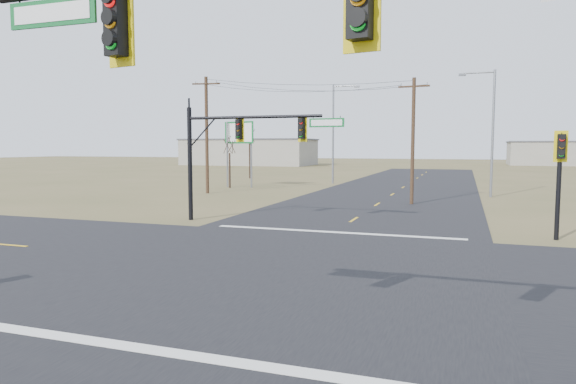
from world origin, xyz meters
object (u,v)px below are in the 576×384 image
at_px(streetlight_a, 490,126).
at_px(streetlight_c, 335,128).
at_px(utility_pole_far, 207,133).
at_px(pedestal_signal_ne, 560,162).
at_px(mast_arm_far, 243,138).
at_px(mast_arm_near, 385,56).
at_px(utility_pole_near, 413,139).
at_px(bare_tree_b, 250,134).
at_px(highway_sign, 239,141).
at_px(bare_tree_a, 229,145).

height_order(streetlight_a, streetlight_c, streetlight_c).
bearing_deg(utility_pole_far, streetlight_a, 10.71).
distance_m(pedestal_signal_ne, streetlight_c, 35.44).
relative_size(pedestal_signal_ne, streetlight_a, 0.47).
distance_m(mast_arm_far, utility_pole_far, 18.10).
relative_size(mast_arm_near, utility_pole_far, 1.05).
bearing_deg(mast_arm_near, pedestal_signal_ne, 84.14).
xyz_separation_m(mast_arm_near, utility_pole_far, (-20.25, 32.92, -0.09)).
xyz_separation_m(streetlight_a, streetlight_c, (-15.45, 10.97, 0.37)).
height_order(utility_pole_near, streetlight_c, streetlight_c).
bearing_deg(mast_arm_near, bare_tree_b, 124.97).
xyz_separation_m(highway_sign, streetlight_a, (23.28, -2.69, 1.10)).
bearing_deg(mast_arm_far, bare_tree_a, 135.85).
distance_m(mast_arm_near, bare_tree_a, 44.16).
height_order(pedestal_signal_ne, utility_pole_far, utility_pole_far).
bearing_deg(streetlight_c, bare_tree_b, 151.40).
bearing_deg(streetlight_a, utility_pole_near, -136.09).
distance_m(pedestal_signal_ne, utility_pole_far, 29.57).
distance_m(streetlight_a, bare_tree_a, 23.91).
xyz_separation_m(mast_arm_near, streetlight_a, (2.89, 37.30, 0.41)).
xyz_separation_m(mast_arm_far, utility_pole_near, (7.68, 11.91, 0.10)).
bearing_deg(highway_sign, utility_pole_near, -16.38).
height_order(mast_arm_near, bare_tree_a, mast_arm_near).
bearing_deg(mast_arm_far, utility_pole_near, 75.71).
relative_size(pedestal_signal_ne, bare_tree_a, 0.88).
height_order(utility_pole_near, bare_tree_b, utility_pole_near).
relative_size(mast_arm_near, mast_arm_far, 1.20).
distance_m(utility_pole_far, bare_tree_a, 6.06).
bearing_deg(bare_tree_b, pedestal_signal_ne, -50.23).
bearing_deg(highway_sign, utility_pole_far, -75.76).
relative_size(mast_arm_near, streetlight_a, 1.04).
xyz_separation_m(highway_sign, bare_tree_a, (-0.53, -1.11, -0.33)).
height_order(utility_pole_far, streetlight_c, streetlight_c).
xyz_separation_m(pedestal_signal_ne, bare_tree_b, (-30.12, 36.19, 2.29)).
bearing_deg(bare_tree_b, streetlight_a, -30.40).
relative_size(highway_sign, streetlight_c, 0.61).
relative_size(pedestal_signal_ne, utility_pole_near, 0.54).
height_order(mast_arm_far, streetlight_c, streetlight_c).
relative_size(bare_tree_a, bare_tree_b, 0.76).
bearing_deg(pedestal_signal_ne, bare_tree_b, 134.22).
xyz_separation_m(mast_arm_far, pedestal_signal_ne, (15.07, -0.37, -1.08)).
bearing_deg(mast_arm_near, utility_pole_near, 104.54).
xyz_separation_m(mast_arm_near, highway_sign, (-20.40, 39.99, -0.69)).
bearing_deg(mast_arm_far, highway_sign, 133.54).
bearing_deg(bare_tree_a, highway_sign, 64.67).
xyz_separation_m(utility_pole_near, highway_sign, (-17.96, 10.14, -0.01)).
relative_size(mast_arm_far, highway_sign, 1.34).
height_order(mast_arm_far, utility_pole_far, utility_pole_far).
bearing_deg(highway_sign, mast_arm_far, -51.94).
bearing_deg(bare_tree_b, streetlight_c, -23.53).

